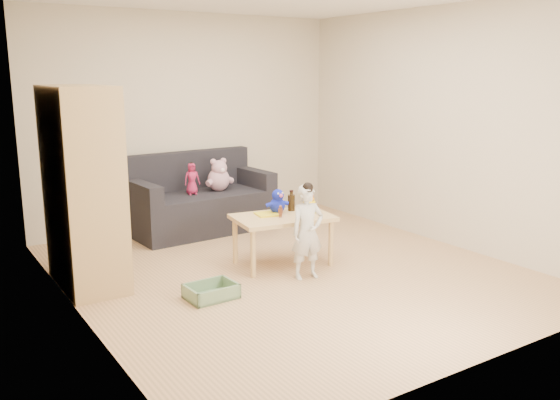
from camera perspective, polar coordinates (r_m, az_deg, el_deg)
room at (r=5.52m, az=0.98°, el=6.08°), size 4.50×4.50×4.50m
wardrobe at (r=5.50m, az=-18.45°, el=1.10°), size 0.49×0.99×1.78m
sofa at (r=7.23m, az=-7.57°, el=-1.12°), size 1.72×0.94×0.47m
play_table at (r=5.92m, az=0.26°, el=-3.88°), size 1.03×0.73×0.50m
storage_bin at (r=5.14m, az=-6.64°, el=-8.70°), size 0.43×0.33×0.12m
toddler at (r=5.49m, az=2.65°, el=-3.23°), size 0.35×0.26×0.86m
pink_bear at (r=7.24m, az=-5.93°, el=2.21°), size 0.37×0.35×0.33m
doll at (r=7.05m, az=-8.47°, el=2.00°), size 0.20×0.15×0.37m
ring_stacker at (r=5.99m, az=2.84°, el=-0.50°), size 0.16×0.16×0.19m
brown_bottle at (r=6.05m, az=1.10°, el=-0.19°), size 0.07×0.07×0.21m
blue_plush at (r=5.93m, az=-0.26°, el=-0.08°), size 0.26×0.24×0.25m
wooden_figure at (r=5.77m, az=0.05°, el=-1.10°), size 0.06×0.05×0.12m
yellow_book at (r=5.88m, az=-1.24°, el=-1.37°), size 0.25×0.25×0.02m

